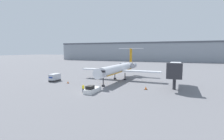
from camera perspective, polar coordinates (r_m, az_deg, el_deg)
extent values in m
plane|color=slate|center=(37.10, -7.53, -7.40)|extent=(600.00, 600.00, 0.00)
cube|color=#8C939E|center=(152.52, 14.90, 5.58)|extent=(180.00, 16.00, 14.82)
cube|color=#4C515B|center=(152.66, 14.98, 8.59)|extent=(180.00, 16.80, 1.20)
cylinder|color=silver|center=(51.65, 1.94, 0.40)|extent=(3.24, 21.87, 2.55)
cone|color=silver|center=(40.85, -4.15, -1.17)|extent=(2.61, 2.12, 2.55)
cube|color=black|center=(41.51, -3.64, -0.43)|extent=(2.19, 0.77, 0.44)
cone|color=silver|center=(63.21, 6.00, 1.45)|extent=(2.38, 2.88, 2.29)
cube|color=orange|center=(51.74, 1.94, -0.51)|extent=(2.92, 19.68, 0.20)
cube|color=silver|center=(50.71, 9.56, -0.44)|extent=(11.12, 2.65, 0.36)
cube|color=silver|center=(55.49, -4.21, 0.20)|extent=(11.12, 2.65, 0.36)
cylinder|color=#ADADB7|center=(59.60, 6.99, 1.45)|extent=(1.82, 2.73, 1.73)
cylinder|color=#ADADB7|center=(60.87, 3.28, 1.59)|extent=(1.82, 2.73, 1.73)
cube|color=orange|center=(63.55, 6.19, 4.82)|extent=(0.31, 2.21, 4.85)
cube|color=silver|center=(63.53, 6.21, 7.00)|extent=(8.78, 2.08, 0.20)
cylinder|color=black|center=(42.99, -2.89, -3.98)|extent=(0.24, 0.24, 2.18)
cylinder|color=black|center=(43.16, -2.88, -5.14)|extent=(0.80, 0.80, 0.40)
cylinder|color=black|center=(54.10, 0.95, -1.85)|extent=(0.24, 0.24, 2.18)
cylinder|color=black|center=(54.24, 0.94, -2.78)|extent=(0.80, 0.80, 0.40)
cylinder|color=black|center=(52.95, 4.27, -2.04)|extent=(0.24, 0.24, 2.18)
cylinder|color=black|center=(53.08, 4.26, -2.99)|extent=(0.80, 0.80, 0.40)
cube|color=silver|center=(37.32, -6.40, -6.58)|extent=(1.85, 4.69, 0.92)
cube|color=black|center=(36.26, -7.18, -5.66)|extent=(1.29, 1.69, 0.70)
cube|color=black|center=(39.31, -4.86, -6.11)|extent=(1.66, 0.30, 0.55)
cube|color=#232326|center=(53.16, -18.18, -3.25)|extent=(1.76, 3.33, 0.45)
cube|color=#B7BCC6|center=(53.00, -18.22, -2.11)|extent=(1.76, 3.33, 1.69)
cube|color=navy|center=(51.73, -19.41, -2.35)|extent=(1.23, 0.04, 0.36)
cube|color=#232838|center=(37.39, -9.36, -6.66)|extent=(0.32, 0.20, 0.85)
cube|color=yellow|center=(37.23, -9.38, -5.52)|extent=(0.40, 0.24, 0.67)
sphere|color=tan|center=(37.14, -9.39, -4.83)|extent=(0.25, 0.25, 0.25)
cube|color=#232838|center=(54.31, -5.41, -2.55)|extent=(0.32, 0.20, 0.85)
cube|color=orange|center=(54.20, -5.42, -1.75)|extent=(0.40, 0.24, 0.68)
sphere|color=tan|center=(54.14, -5.43, -1.26)|extent=(0.25, 0.25, 0.25)
cube|color=black|center=(48.72, -14.18, -4.22)|extent=(0.59, 0.59, 0.04)
cone|color=orange|center=(48.67, -14.19, -3.86)|extent=(0.42, 0.42, 0.58)
cube|color=black|center=(40.52, 10.97, -6.26)|extent=(0.71, 0.71, 0.04)
cone|color=orange|center=(40.44, 10.98, -5.75)|extent=(0.51, 0.51, 0.70)
cylinder|color=#2D2D33|center=(42.05, 19.66, -3.86)|extent=(0.70, 0.70, 3.20)
cube|color=#B2B7BC|center=(44.79, 19.93, 0.47)|extent=(2.60, 10.49, 2.60)
cube|color=#2D2D33|center=(38.97, 19.69, -0.33)|extent=(3.20, 1.20, 3.38)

